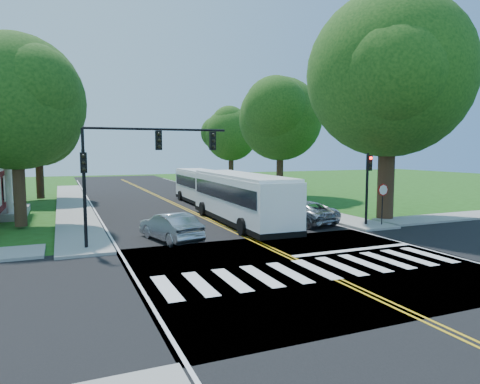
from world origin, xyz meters
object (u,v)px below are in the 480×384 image
signal_nw (135,157)px  dark_sedan (259,201)px  hatchback (170,227)px  suv (299,212)px  signal_ne (368,179)px  bus_lead (240,197)px  bus_follow (204,187)px

signal_nw → dark_sedan: (11.27, 9.64, -3.67)m
hatchback → dark_sedan: size_ratio=0.93×
hatchback → suv: bearing=179.1°
suv → signal_ne: bearing=128.2°
bus_lead → hatchback: bearing=34.8°
bus_lead → suv: 3.92m
signal_nw → signal_ne: (14.06, 0.01, -1.41)m
hatchback → suv: (8.94, 2.04, 0.00)m
bus_lead → hatchback: size_ratio=2.78×
signal_nw → bus_follow: (8.17, 14.26, -2.81)m
bus_follow → dark_sedan: bearing=125.3°
bus_lead → bus_follow: 10.18m
signal_ne → hatchback: (-12.23, 0.54, -2.22)m
bus_lead → bus_follow: (0.88, 10.14, -0.13)m
signal_nw → bus_lead: bearing=29.5°
hatchback → bus_follow: bearing=-128.6°
signal_nw → bus_follow: bearing=60.2°
dark_sedan → bus_follow: bearing=-38.7°
bus_follow → suv: 11.98m
bus_lead → hatchback: 6.59m
hatchback → suv: size_ratio=0.84×
hatchback → dark_sedan: (9.45, 9.09, -0.04)m
signal_ne → suv: 4.73m
bus_lead → suv: size_ratio=2.34×
signal_nw → signal_ne: signal_nw is taller
bus_lead → suv: bearing=158.0°
hatchback → dark_sedan: 13.11m
signal_nw → suv: 11.65m
bus_follow → dark_sedan: bus_follow is taller
dark_sedan → bus_lead: bearing=71.6°
signal_ne → dark_sedan: signal_ne is taller
signal_ne → bus_lead: 8.02m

